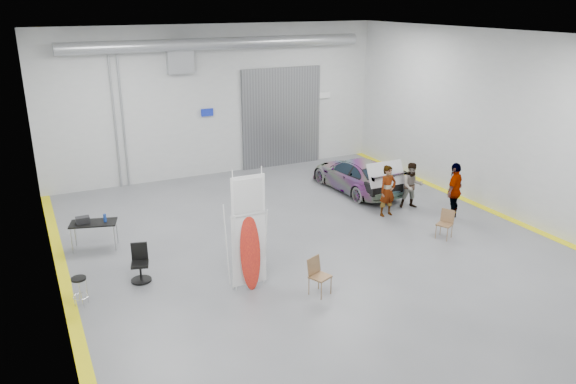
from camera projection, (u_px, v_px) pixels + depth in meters
name	position (u px, v px, depth m)	size (l,w,h in m)	color
ground	(311.00, 243.00, 16.74)	(16.00, 16.00, 0.00)	slate
room_shell	(286.00, 95.00, 17.39)	(14.02, 16.18, 6.01)	#BABCBE
sedan_car	(356.00, 175.00, 21.17)	(1.73, 4.25, 1.23)	white
person_a	(388.00, 191.00, 18.63)	(0.63, 0.42, 1.74)	#875A4A
person_b	(412.00, 186.00, 19.34)	(0.79, 0.61, 1.62)	#44607C
person_c	(454.00, 191.00, 18.38)	(1.11, 0.46, 1.91)	#956231
surfboard_display	(250.00, 242.00, 13.76)	(0.89, 0.25, 3.16)	white
folding_chair_near	(320.00, 283.00, 13.79)	(0.58, 0.62, 0.95)	brown
folding_chair_far	(444.00, 230.00, 17.03)	(0.55, 0.67, 0.88)	brown
shop_stool	(80.00, 291.00, 13.29)	(0.37, 0.37, 0.72)	black
work_table	(91.00, 223.00, 16.14)	(1.42, 0.98, 1.06)	#94969C
office_chair	(140.00, 265.00, 14.42)	(0.53, 0.55, 0.99)	black
trunk_lid	(386.00, 172.00, 19.37)	(1.44, 0.87, 0.04)	silver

